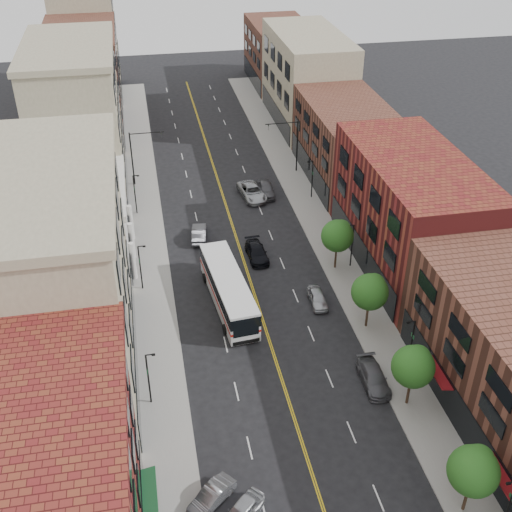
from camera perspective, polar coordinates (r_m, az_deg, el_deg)
ground at (r=49.65m, az=4.63°, el=-17.69°), size 220.00×220.00×0.00m
sidewalk_left at (r=75.47m, az=-9.63°, el=2.01°), size 4.00×110.00×0.15m
sidewalk_right at (r=77.99m, az=5.18°, el=3.46°), size 4.00×110.00×0.15m
bldg_l_redbrick at (r=40.16m, az=-18.20°, el=-20.66°), size 10.00×16.00×14.00m
bldg_l_tanoffice at (r=52.60m, az=-16.96°, el=-2.55°), size 10.00×22.00×18.00m
bldg_l_white at (r=70.42m, az=-15.44°, el=2.51°), size 10.00×14.00×8.00m
bldg_l_far_a at (r=83.71m, az=-15.51°, el=11.27°), size 10.00×20.00×18.00m
bldg_l_far_b at (r=103.05m, az=-14.94°, el=14.49°), size 10.00×20.00×15.00m
bldg_l_far_c at (r=119.69m, az=-14.85°, el=18.26°), size 10.00×16.00×20.00m
bldg_r_mid at (r=68.40m, az=13.54°, el=3.79°), size 10.00×22.00×12.00m
bldg_r_far_a at (r=86.35m, az=8.12°, el=9.94°), size 10.00×20.00×10.00m
bldg_r_far_b at (r=104.50m, az=4.58°, el=15.43°), size 10.00×22.00×14.00m
bldg_r_far_c at (r=123.53m, az=2.07°, el=17.54°), size 10.00×18.00×11.00m
tree_r_0 at (r=45.98m, az=18.84°, el=-17.50°), size 3.40×3.40×5.59m
tree_r_1 at (r=51.93m, az=13.86°, el=-9.40°), size 3.40×3.40×5.59m
tree_r_2 at (r=58.99m, az=10.15°, el=-3.05°), size 3.40×3.40×5.59m
tree_r_3 at (r=66.80m, az=7.30°, el=1.89°), size 3.40×3.40×5.59m
lamp_l_1 at (r=51.96m, az=-9.52°, el=-10.48°), size 0.81×0.55×5.05m
lamp_l_2 at (r=64.60m, az=-10.23°, el=-0.80°), size 0.81×0.55×5.05m
lamp_l_3 at (r=78.48m, az=-10.69°, el=5.59°), size 0.81×0.55×5.05m
lamp_r_0 at (r=46.49m, az=21.58°, el=-19.79°), size 0.81×0.55×5.05m
lamp_r_1 at (r=55.89m, az=13.63°, el=-7.40°), size 0.81×0.55×5.05m
lamp_r_2 at (r=67.80m, az=8.51°, el=1.14°), size 0.81×0.55×5.05m
lamp_r_3 at (r=81.14m, az=5.00°, el=7.01°), size 0.81×0.55×5.05m
signal_mast_left at (r=85.01m, az=-10.52°, el=9.07°), size 4.49×0.18×7.20m
signal_mast_right at (r=87.32m, az=3.22°, el=10.23°), size 4.49×0.18×7.20m
city_bus at (r=62.16m, az=-2.48°, el=-2.89°), size 4.03×13.18×3.34m
car_angle_a at (r=46.11m, az=-1.30°, el=-21.78°), size 3.91×3.78×1.32m
car_angle_b at (r=46.94m, az=-3.97°, el=-20.53°), size 3.81×3.56×1.28m
car_parked_mid at (r=55.30m, az=10.41°, el=-10.58°), size 2.09×4.89×1.40m
car_parked_far at (r=63.26m, az=5.49°, el=-3.74°), size 1.68×3.93×1.32m
car_lane_behind at (r=73.37m, az=-5.09°, el=2.02°), size 2.15×4.66×1.48m
car_lane_a at (r=69.71m, az=0.07°, el=0.32°), size 2.18×4.96×1.42m
car_lane_b at (r=81.94m, az=-0.35°, el=5.73°), size 3.46×6.18×1.63m
car_lane_c at (r=82.64m, az=0.89°, el=5.97°), size 2.19×4.88×1.63m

